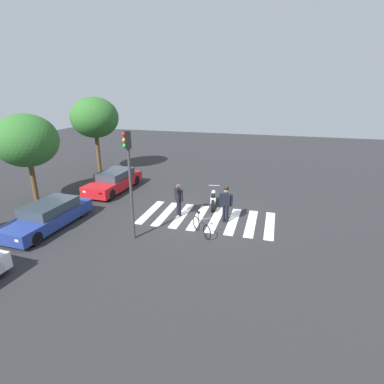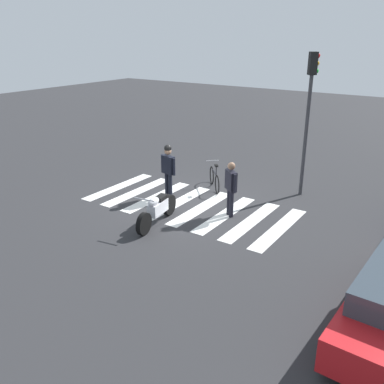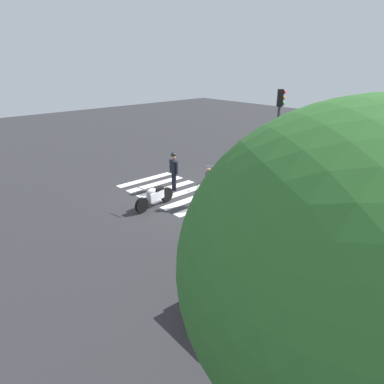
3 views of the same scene
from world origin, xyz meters
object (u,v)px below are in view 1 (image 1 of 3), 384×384
Objects in this scene: officer_by_motorcycle at (179,198)px; traffic_light_pole at (129,170)px; leaning_bicycle at (201,227)px; officer_on_foot at (226,201)px; car_blue_hatchback at (48,216)px; police_motorcycle at (213,199)px; car_red_convertible at (114,181)px.

officer_by_motorcycle is 0.36× the size of traffic_light_pole.
leaning_bicycle is at bearing -66.56° from traffic_light_pole.
car_blue_hatchback is (-2.85, 8.08, -0.52)m from officer_on_foot.
police_motorcycle is 6.89m from car_red_convertible.
car_blue_hatchback is (-3.00, 5.60, -0.41)m from officer_by_motorcycle.
police_motorcycle is 1.15× the size of officer_on_foot.
officer_by_motorcycle is 3.87m from traffic_light_pole.
traffic_light_pole is at bearing 159.01° from officer_by_motorcycle.
officer_on_foot is 1.09× the size of officer_by_motorcycle.
leaning_bicycle is 4.13m from traffic_light_pole.
car_red_convertible is (5.80, -0.27, 0.04)m from car_blue_hatchback.
traffic_light_pole is at bearing 113.44° from leaning_bicycle.
officer_on_foot reaches higher than leaning_bicycle.
officer_on_foot reaches higher than officer_by_motorcycle.
police_motorcycle is 0.46× the size of car_blue_hatchback.
traffic_light_pole is at bearing -89.97° from car_blue_hatchback.
officer_by_motorcycle is at bearing -61.83° from car_blue_hatchback.
car_blue_hatchback is 0.99× the size of traffic_light_pole.
car_red_convertible is at bearing -2.69° from car_blue_hatchback.
police_motorcycle is at bearing -98.94° from car_red_convertible.
officer_by_motorcycle reaches higher than car_red_convertible.
car_red_convertible is (2.95, 7.81, -0.48)m from officer_on_foot.
police_motorcycle is 2.22m from officer_on_foot.
police_motorcycle is 3.51m from leaning_bicycle.
traffic_light_pole is at bearing -144.20° from car_red_convertible.
officer_on_foot is at bearing -70.58° from car_blue_hatchback.
car_red_convertible is 0.98× the size of traffic_light_pole.
police_motorcycle is at bearing -40.56° from officer_by_motorcycle.
officer_on_foot is 8.36m from car_red_convertible.
officer_on_foot is 0.40× the size of car_blue_hatchback.
officer_by_motorcycle is 0.36× the size of car_blue_hatchback.
officer_on_foot reaches higher than police_motorcycle.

